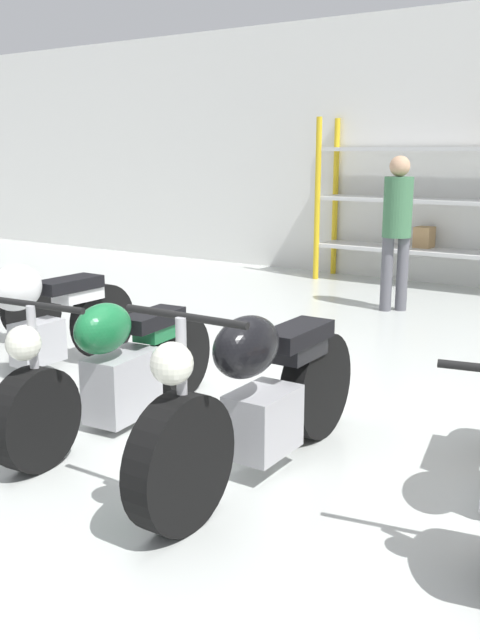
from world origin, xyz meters
The scene contains 6 objects.
ground_plane centered at (0.00, 0.00, 0.00)m, with size 30.00×30.00×0.00m, color silver.
shelving_rack centered at (-0.09, 5.87, 1.16)m, with size 4.29×0.63×2.23m.
motorcycle_white centered at (-1.86, 0.22, 0.48)m, with size 0.62×2.17×1.06m.
motorcycle_green centered at (-0.62, -0.11, 0.40)m, with size 0.69×2.07×0.96m.
motorcycle_black centered at (0.54, -0.22, 0.45)m, with size 0.68×2.05×1.05m.
person_browsing centered at (-0.49, 4.24, 1.02)m, with size 0.45×0.45×1.72m.
Camera 1 is at (2.52, -3.32, 1.76)m, focal length 40.00 mm.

